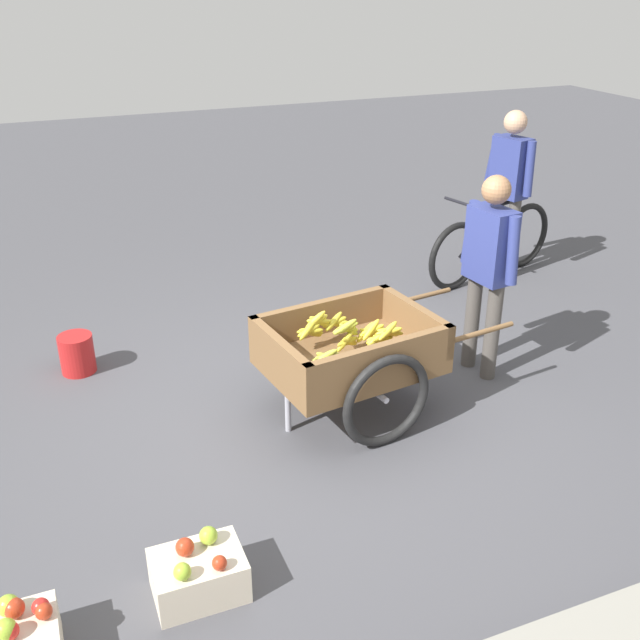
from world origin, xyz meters
TOP-DOWN VIEW (x-y plane):
  - ground_plane at (0.00, 0.00)m, footprint 24.00×24.00m
  - fruit_cart at (-0.38, -0.04)m, footprint 1.74×1.02m
  - vendor_person at (-1.51, -0.19)m, footprint 0.24×0.56m
  - bicycle at (-2.64, -1.74)m, footprint 1.62×0.57m
  - cyclist_person at (-2.79, -1.78)m, footprint 0.28×0.56m
  - plastic_bucket at (1.29, -1.32)m, footprint 0.26×0.26m
  - apple_crate at (0.97, 1.18)m, footprint 0.44×0.32m

SIDE VIEW (x-z plane):
  - ground_plane at x=0.00m, z-range 0.00..0.00m
  - apple_crate at x=0.97m, z-range -0.03..0.28m
  - plastic_bucket at x=1.29m, z-range 0.00..0.30m
  - bicycle at x=-2.64m, z-range -0.07..0.78m
  - fruit_cart at x=-0.38m, z-range 0.08..0.80m
  - vendor_person at x=-1.51m, z-range 0.14..1.64m
  - cyclist_person at x=-2.79m, z-range 0.16..1.75m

